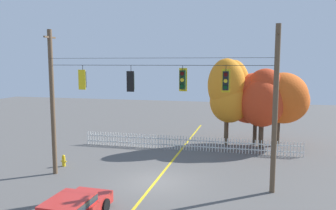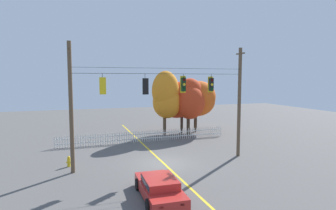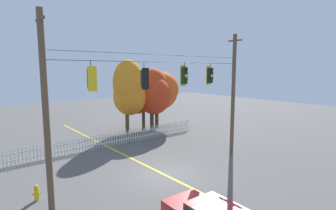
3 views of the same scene
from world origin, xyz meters
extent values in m
plane|color=#565451|center=(0.00, 0.00, 0.00)|extent=(80.00, 80.00, 0.00)
cube|color=gold|center=(0.00, 0.00, 0.00)|extent=(0.16, 36.00, 0.01)
cylinder|color=brown|center=(-6.32, 0.00, 4.30)|extent=(0.27, 0.27, 8.61)
cylinder|color=brown|center=(6.32, 0.00, 4.30)|extent=(0.27, 0.27, 8.61)
cube|color=brown|center=(-6.32, 0.00, 8.16)|extent=(0.10, 1.10, 0.10)
cube|color=brown|center=(6.32, 0.00, 8.16)|extent=(0.10, 1.10, 0.10)
cylinder|color=black|center=(0.00, 0.00, 6.56)|extent=(12.43, 0.02, 0.02)
cylinder|color=black|center=(0.00, -0.25, 6.94)|extent=(12.43, 0.02, 0.02)
cylinder|color=black|center=(-4.28, 0.00, 6.37)|extent=(0.03, 0.03, 0.37)
cube|color=yellow|center=(-4.28, -0.13, 5.73)|extent=(0.43, 0.02, 1.14)
cube|color=black|center=(-4.28, 0.00, 5.73)|extent=(0.30, 0.24, 0.92)
cylinder|color=#410706|center=(-4.28, 0.14, 6.04)|extent=(0.20, 0.03, 0.20)
cube|color=black|center=(-4.28, 0.18, 6.15)|extent=(0.22, 0.12, 0.06)
cylinder|color=yellow|center=(-4.28, 0.14, 5.73)|extent=(0.20, 0.03, 0.20)
cube|color=black|center=(-4.28, 0.18, 5.85)|extent=(0.22, 0.12, 0.06)
cylinder|color=#073513|center=(-4.28, 0.14, 5.43)|extent=(0.20, 0.03, 0.20)
cube|color=black|center=(-4.28, 0.18, 5.54)|extent=(0.22, 0.12, 0.06)
cylinder|color=black|center=(-1.36, 0.00, 6.34)|extent=(0.03, 0.03, 0.43)
cube|color=black|center=(-1.36, -0.13, 5.67)|extent=(0.43, 0.02, 1.14)
cube|color=#1E3323|center=(-1.36, 0.00, 5.67)|extent=(0.30, 0.24, 0.92)
cylinder|color=#410706|center=(-1.36, 0.14, 5.98)|extent=(0.20, 0.03, 0.20)
cube|color=#1E3323|center=(-1.36, 0.18, 6.09)|extent=(0.22, 0.12, 0.06)
cylinder|color=yellow|center=(-1.36, 0.14, 5.67)|extent=(0.20, 0.03, 0.20)
cube|color=#1E3323|center=(-1.36, 0.18, 5.78)|extent=(0.22, 0.12, 0.06)
cylinder|color=#073513|center=(-1.36, 0.14, 5.36)|extent=(0.20, 0.03, 0.20)
cube|color=#1E3323|center=(-1.36, 0.18, 5.48)|extent=(0.22, 0.12, 0.06)
cylinder|color=black|center=(1.54, 0.00, 6.42)|extent=(0.03, 0.03, 0.27)
cube|color=yellow|center=(1.54, 0.13, 5.79)|extent=(0.43, 0.02, 1.24)
cube|color=black|center=(1.54, 0.00, 5.79)|extent=(0.30, 0.24, 1.00)
cylinder|color=#410706|center=(1.54, -0.14, 6.12)|extent=(0.20, 0.03, 0.20)
cube|color=black|center=(1.54, -0.18, 6.24)|extent=(0.22, 0.12, 0.06)
cylinder|color=yellow|center=(1.54, -0.14, 5.79)|extent=(0.20, 0.03, 0.20)
cube|color=black|center=(1.54, -0.18, 5.90)|extent=(0.22, 0.12, 0.06)
cylinder|color=#073513|center=(1.54, -0.14, 5.45)|extent=(0.20, 0.03, 0.20)
cube|color=black|center=(1.54, -0.18, 5.57)|extent=(0.22, 0.12, 0.06)
cylinder|color=black|center=(3.81, 0.00, 6.40)|extent=(0.03, 0.03, 0.30)
cube|color=yellow|center=(3.81, 0.13, 5.76)|extent=(0.43, 0.02, 1.21)
cube|color=black|center=(3.81, 0.00, 5.76)|extent=(0.30, 0.24, 0.97)
cylinder|color=#410706|center=(3.81, -0.14, 6.09)|extent=(0.20, 0.03, 0.20)
cube|color=black|center=(3.81, -0.18, 6.20)|extent=(0.22, 0.12, 0.06)
cylinder|color=yellow|center=(3.81, -0.14, 5.76)|extent=(0.20, 0.03, 0.20)
cube|color=black|center=(3.81, -0.18, 5.88)|extent=(0.22, 0.12, 0.06)
cylinder|color=#073513|center=(3.81, -0.14, 5.44)|extent=(0.20, 0.03, 0.20)
cube|color=black|center=(3.81, -0.18, 5.55)|extent=(0.22, 0.12, 0.06)
cube|color=silver|center=(-7.20, 7.34, 0.54)|extent=(0.06, 0.04, 1.08)
cube|color=silver|center=(-6.98, 7.34, 0.54)|extent=(0.06, 0.04, 1.08)
cube|color=silver|center=(-6.75, 7.34, 0.54)|extent=(0.06, 0.04, 1.08)
cube|color=silver|center=(-6.53, 7.34, 0.54)|extent=(0.06, 0.04, 1.08)
cube|color=silver|center=(-6.31, 7.34, 0.54)|extent=(0.06, 0.04, 1.08)
cube|color=silver|center=(-6.08, 7.34, 0.54)|extent=(0.06, 0.04, 1.08)
cube|color=silver|center=(-5.86, 7.34, 0.54)|extent=(0.06, 0.04, 1.08)
cube|color=silver|center=(-5.64, 7.34, 0.54)|extent=(0.06, 0.04, 1.08)
cube|color=silver|center=(-5.41, 7.34, 0.54)|extent=(0.06, 0.04, 1.08)
cube|color=silver|center=(-5.19, 7.34, 0.54)|extent=(0.06, 0.04, 1.08)
cube|color=silver|center=(-4.97, 7.34, 0.54)|extent=(0.06, 0.04, 1.08)
cube|color=silver|center=(-4.74, 7.34, 0.54)|extent=(0.06, 0.04, 1.08)
cube|color=silver|center=(-4.52, 7.34, 0.54)|extent=(0.06, 0.04, 1.08)
cube|color=silver|center=(-4.30, 7.34, 0.54)|extent=(0.06, 0.04, 1.08)
cube|color=silver|center=(-4.07, 7.34, 0.54)|extent=(0.06, 0.04, 1.08)
cube|color=silver|center=(-3.85, 7.34, 0.54)|extent=(0.06, 0.04, 1.08)
cube|color=silver|center=(-3.63, 7.34, 0.54)|extent=(0.06, 0.04, 1.08)
cube|color=silver|center=(-3.40, 7.34, 0.54)|extent=(0.06, 0.04, 1.08)
cube|color=silver|center=(-3.18, 7.34, 0.54)|extent=(0.06, 0.04, 1.08)
cube|color=silver|center=(-2.96, 7.34, 0.54)|extent=(0.06, 0.04, 1.08)
cube|color=silver|center=(-2.73, 7.34, 0.54)|extent=(0.06, 0.04, 1.08)
cube|color=silver|center=(-2.51, 7.34, 0.54)|extent=(0.06, 0.04, 1.08)
cube|color=silver|center=(-2.29, 7.34, 0.54)|extent=(0.06, 0.04, 1.08)
cube|color=silver|center=(-2.06, 7.34, 0.54)|extent=(0.06, 0.04, 1.08)
cube|color=silver|center=(-1.84, 7.34, 0.54)|extent=(0.06, 0.04, 1.08)
cube|color=silver|center=(-1.62, 7.34, 0.54)|extent=(0.06, 0.04, 1.08)
cube|color=silver|center=(-1.39, 7.34, 0.54)|extent=(0.06, 0.04, 1.08)
cube|color=silver|center=(-1.17, 7.34, 0.54)|extent=(0.06, 0.04, 1.08)
cube|color=silver|center=(-0.95, 7.34, 0.54)|extent=(0.06, 0.04, 1.08)
cube|color=silver|center=(-0.72, 7.34, 0.54)|extent=(0.06, 0.04, 1.08)
cube|color=silver|center=(-0.50, 7.34, 0.54)|extent=(0.06, 0.04, 1.08)
cube|color=silver|center=(-0.28, 7.34, 0.54)|extent=(0.06, 0.04, 1.08)
cube|color=silver|center=(-0.05, 7.34, 0.54)|extent=(0.06, 0.04, 1.08)
cube|color=silver|center=(0.17, 7.34, 0.54)|extent=(0.06, 0.04, 1.08)
cube|color=silver|center=(0.39, 7.34, 0.54)|extent=(0.06, 0.04, 1.08)
cube|color=silver|center=(0.62, 7.34, 0.54)|extent=(0.06, 0.04, 1.08)
cube|color=silver|center=(0.84, 7.34, 0.54)|extent=(0.06, 0.04, 1.08)
cube|color=silver|center=(1.06, 7.34, 0.54)|extent=(0.06, 0.04, 1.08)
cube|color=silver|center=(1.29, 7.34, 0.54)|extent=(0.06, 0.04, 1.08)
cube|color=silver|center=(1.51, 7.34, 0.54)|extent=(0.06, 0.04, 1.08)
cube|color=silver|center=(1.73, 7.34, 0.54)|extent=(0.06, 0.04, 1.08)
cube|color=silver|center=(1.96, 7.34, 0.54)|extent=(0.06, 0.04, 1.08)
cube|color=silver|center=(2.18, 7.34, 0.54)|extent=(0.06, 0.04, 1.08)
cube|color=silver|center=(2.40, 7.34, 0.54)|extent=(0.06, 0.04, 1.08)
cube|color=silver|center=(2.63, 7.34, 0.54)|extent=(0.06, 0.04, 1.08)
cube|color=silver|center=(2.85, 7.34, 0.54)|extent=(0.06, 0.04, 1.08)
cube|color=silver|center=(3.07, 7.34, 0.54)|extent=(0.06, 0.04, 1.08)
cube|color=silver|center=(3.30, 7.34, 0.54)|extent=(0.06, 0.04, 1.08)
cube|color=silver|center=(3.52, 7.34, 0.54)|extent=(0.06, 0.04, 1.08)
cube|color=silver|center=(3.74, 7.34, 0.54)|extent=(0.06, 0.04, 1.08)
cube|color=silver|center=(3.97, 7.34, 0.54)|extent=(0.06, 0.04, 1.08)
cube|color=silver|center=(4.19, 7.34, 0.54)|extent=(0.06, 0.04, 1.08)
cube|color=silver|center=(4.41, 7.34, 0.54)|extent=(0.06, 0.04, 1.08)
cube|color=silver|center=(4.64, 7.34, 0.54)|extent=(0.06, 0.04, 1.08)
cube|color=silver|center=(4.86, 7.34, 0.54)|extent=(0.06, 0.04, 1.08)
cube|color=silver|center=(5.08, 7.34, 0.54)|extent=(0.06, 0.04, 1.08)
cube|color=silver|center=(5.31, 7.34, 0.54)|extent=(0.06, 0.04, 1.08)
cube|color=silver|center=(5.53, 7.34, 0.54)|extent=(0.06, 0.04, 1.08)
cube|color=silver|center=(5.75, 7.34, 0.54)|extent=(0.06, 0.04, 1.08)
cube|color=silver|center=(5.97, 7.34, 0.54)|extent=(0.06, 0.04, 1.08)
cube|color=silver|center=(6.20, 7.34, 0.54)|extent=(0.06, 0.04, 1.08)
cube|color=silver|center=(6.42, 7.34, 0.54)|extent=(0.06, 0.04, 1.08)
cube|color=silver|center=(6.64, 7.34, 0.54)|extent=(0.06, 0.04, 1.08)
cube|color=silver|center=(6.87, 7.34, 0.54)|extent=(0.06, 0.04, 1.08)
cube|color=silver|center=(7.09, 7.34, 0.54)|extent=(0.06, 0.04, 1.08)
cube|color=silver|center=(7.31, 7.34, 0.54)|extent=(0.06, 0.04, 1.08)
cube|color=silver|center=(7.54, 7.34, 0.54)|extent=(0.06, 0.04, 1.08)
cube|color=silver|center=(7.76, 7.34, 0.54)|extent=(0.06, 0.04, 1.08)
cube|color=silver|center=(7.98, 7.34, 0.54)|extent=(0.06, 0.04, 1.08)
cube|color=silver|center=(8.21, 7.34, 0.54)|extent=(0.06, 0.04, 1.08)
cube|color=silver|center=(8.43, 7.34, 0.54)|extent=(0.06, 0.04, 1.08)
cube|color=silver|center=(8.65, 7.34, 0.54)|extent=(0.06, 0.04, 1.08)
cube|color=silver|center=(8.88, 7.34, 0.54)|extent=(0.06, 0.04, 1.08)
cube|color=silver|center=(0.50, 7.37, 0.32)|extent=(16.75, 0.03, 0.08)
cube|color=silver|center=(0.50, 7.37, 0.78)|extent=(16.75, 0.03, 0.08)
cylinder|color=brown|center=(3.25, 9.74, 1.38)|extent=(0.35, 0.35, 2.76)
ellipsoid|color=orange|center=(3.47, 9.52, 3.64)|extent=(3.14, 2.90, 3.47)
ellipsoid|color=orange|center=(3.73, 10.08, 4.59)|extent=(2.67, 2.37, 4.66)
ellipsoid|color=orange|center=(3.22, 9.30, 4.92)|extent=(2.95, 2.49, 4.22)
cylinder|color=#473828|center=(5.52, 10.37, 1.25)|extent=(0.31, 0.31, 2.50)
ellipsoid|color=red|center=(5.02, 10.71, 3.34)|extent=(3.70, 3.19, 3.23)
ellipsoid|color=red|center=(5.13, 10.17, 3.90)|extent=(3.08, 2.58, 3.39)
ellipsoid|color=red|center=(5.39, 10.04, 4.31)|extent=(3.62, 3.02, 3.15)
cylinder|color=#473828|center=(5.99, 9.56, 1.31)|extent=(0.38, 0.38, 2.62)
ellipsoid|color=red|center=(5.96, 9.08, 3.62)|extent=(3.34, 3.07, 3.71)
ellipsoid|color=red|center=(6.19, 9.61, 4.24)|extent=(3.27, 2.81, 4.03)
cylinder|color=#473828|center=(7.29, 10.48, 1.36)|extent=(0.37, 0.37, 2.72)
ellipsoid|color=#DB5619|center=(7.59, 10.62, 3.70)|extent=(4.13, 4.01, 3.72)
ellipsoid|color=#DB5619|center=(7.55, 10.08, 4.15)|extent=(3.81, 3.58, 3.57)
cylinder|color=black|center=(-1.11, -4.29, 0.32)|extent=(0.20, 0.65, 0.64)
cube|color=white|center=(-2.47, -3.41, 0.55)|extent=(0.20, 0.05, 0.10)
cube|color=white|center=(-1.49, -3.45, 0.55)|extent=(0.20, 0.05, 0.10)
cylinder|color=gold|center=(-6.59, 1.43, 0.30)|extent=(0.22, 0.22, 0.60)
sphere|color=gold|center=(-6.59, 1.43, 0.66)|extent=(0.20, 0.20, 0.20)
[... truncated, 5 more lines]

